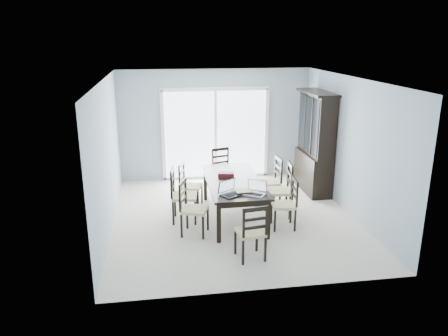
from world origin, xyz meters
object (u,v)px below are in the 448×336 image
at_px(chair_end_far, 222,165).
at_px(chair_left_near, 189,202).
at_px(china_hutch, 315,143).
at_px(chair_right_far, 273,176).
at_px(chair_left_mid, 179,189).
at_px(chair_right_near, 289,198).
at_px(dining_table, 233,184).
at_px(chair_end_near, 253,227).
at_px(hot_tub, 197,148).
at_px(chair_left_far, 187,180).
at_px(laptop_dark, 232,192).
at_px(game_box, 226,175).
at_px(laptop_silver, 254,192).
at_px(cell_phone, 249,195).
at_px(chair_right_mid, 284,184).

bearing_deg(chair_end_far, chair_left_near, 49.46).
relative_size(china_hutch, chair_right_far, 1.96).
relative_size(chair_left_mid, chair_right_near, 1.12).
distance_m(dining_table, chair_end_near, 1.69).
distance_m(chair_right_far, hot_tub, 3.21).
relative_size(chair_left_mid, chair_left_far, 1.13).
distance_m(chair_right_near, chair_right_far, 1.20).
bearing_deg(laptop_dark, chair_end_near, -111.46).
relative_size(chair_left_far, game_box, 3.43).
distance_m(china_hutch, laptop_silver, 2.77).
distance_m(chair_right_far, chair_end_far, 1.30).
bearing_deg(cell_phone, chair_right_mid, 76.51).
xyz_separation_m(chair_end_far, hot_tub, (-0.37, 2.02, -0.10)).
distance_m(chair_right_mid, hot_tub, 3.82).
height_order(chair_left_mid, chair_end_far, chair_left_mid).
bearing_deg(game_box, dining_table, -65.64).
bearing_deg(chair_left_far, chair_right_far, 104.69).
bearing_deg(chair_end_near, chair_left_near, 119.94).
bearing_deg(chair_left_far, chair_end_far, 152.37).
bearing_deg(chair_right_mid, chair_left_near, 113.79).
xyz_separation_m(chair_right_near, chair_end_near, (-0.90, -1.10, 0.00)).
distance_m(chair_left_near, chair_right_far, 2.16).
bearing_deg(cell_phone, chair_right_near, 49.96).
bearing_deg(china_hutch, chair_right_far, -149.67).
xyz_separation_m(laptop_silver, game_box, (-0.32, 1.07, -0.02)).
distance_m(chair_end_near, hot_tub, 5.25).
xyz_separation_m(chair_right_near, chair_end_far, (-0.87, 2.13, 0.03)).
relative_size(chair_end_near, game_box, 3.50).
xyz_separation_m(chair_left_mid, chair_end_far, (1.04, 1.53, -0.04)).
distance_m(dining_table, chair_end_far, 1.54).
bearing_deg(hot_tub, chair_right_mid, -69.96).
relative_size(chair_right_far, chair_end_near, 1.05).
bearing_deg(chair_end_near, chair_left_far, 100.59).
distance_m(laptop_silver, cell_phone, 0.11).
xyz_separation_m(chair_left_mid, laptop_dark, (0.86, -0.80, 0.18)).
bearing_deg(chair_right_near, chair_end_far, 27.22).
distance_m(dining_table, hot_tub, 3.58).
bearing_deg(laptop_silver, laptop_dark, -152.67).
bearing_deg(chair_left_mid, chair_right_mid, 96.64).
bearing_deg(chair_left_mid, dining_table, 97.43).
distance_m(china_hutch, cell_phone, 2.84).
relative_size(dining_table, laptop_silver, 5.26).
xyz_separation_m(chair_left_far, chair_right_near, (1.72, -1.30, 0.01)).
relative_size(chair_left_far, laptop_dark, 2.40).
distance_m(chair_left_mid, chair_left_far, 0.74).
relative_size(chair_left_far, chair_end_near, 0.98).
bearing_deg(hot_tub, chair_left_mid, -100.65).
height_order(china_hutch, laptop_dark, china_hutch).
relative_size(laptop_silver, hot_tub, 0.19).
bearing_deg(laptop_dark, hot_tub, 60.94).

